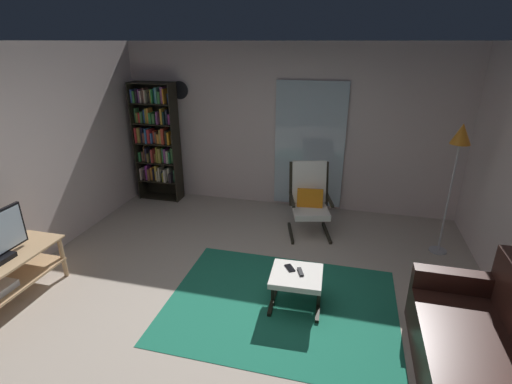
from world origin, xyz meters
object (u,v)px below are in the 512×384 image
at_px(tv_remote, 301,272).
at_px(floor_lamp_by_shelf, 459,146).
at_px(tv_stand, 0,278).
at_px(lounge_armchair, 310,197).
at_px(ottoman, 296,279).
at_px(cell_phone, 290,268).
at_px(wall_clock, 180,90).
at_px(leather_sofa, 494,367).
at_px(bookshelf_near_tv, 157,139).

xyz_separation_m(tv_remote, floor_lamp_by_shelf, (1.64, 1.53, 1.04)).
xyz_separation_m(tv_stand, lounge_armchair, (2.85, 2.48, 0.18)).
xyz_separation_m(ottoman, cell_phone, (-0.08, 0.08, 0.07)).
bearing_deg(tv_stand, wall_clock, 80.43).
bearing_deg(tv_stand, tv_remote, 14.94).
bearing_deg(leather_sofa, lounge_armchair, 124.39).
distance_m(ottoman, wall_clock, 3.81).
distance_m(ottoman, tv_remote, 0.09).
bearing_deg(tv_stand, floor_lamp_by_shelf, 26.77).
height_order(ottoman, tv_remote, tv_remote).
distance_m(leather_sofa, cell_phone, 1.88).
bearing_deg(lounge_armchair, leather_sofa, -55.61).
xyz_separation_m(floor_lamp_by_shelf, wall_clock, (-4.03, 1.01, 0.41)).
bearing_deg(lounge_armchair, ottoman, -87.51).
height_order(floor_lamp_by_shelf, wall_clock, wall_clock).
bearing_deg(tv_remote, ottoman, -163.38).
height_order(tv_stand, leather_sofa, leather_sofa).
height_order(lounge_armchair, ottoman, lounge_armchair).
xyz_separation_m(tv_stand, leather_sofa, (4.53, 0.02, -0.04)).
relative_size(bookshelf_near_tv, tv_remote, 13.82).
relative_size(lounge_armchair, wall_clock, 3.53).
bearing_deg(wall_clock, bookshelf_near_tv, -152.75).
bearing_deg(ottoman, wall_clock, 132.57).
bearing_deg(wall_clock, lounge_armchair, -20.44).
height_order(tv_stand, tv_remote, tv_stand).
xyz_separation_m(tv_remote, wall_clock, (-2.40, 2.54, 1.45)).
bearing_deg(cell_phone, leather_sofa, -58.56).
relative_size(tv_stand, wall_clock, 4.58).
bearing_deg(tv_stand, cell_phone, 16.44).
relative_size(tv_stand, tv_remote, 9.22).
relative_size(bookshelf_near_tv, leather_sofa, 1.13).
distance_m(leather_sofa, tv_remote, 1.75).
bearing_deg(ottoman, leather_sofa, -24.72).
height_order(tv_stand, bookshelf_near_tv, bookshelf_near_tv).
xyz_separation_m(leather_sofa, lounge_armchair, (-1.68, 2.46, 0.22)).
xyz_separation_m(leather_sofa, tv_remote, (-1.57, 0.77, 0.09)).
distance_m(cell_phone, floor_lamp_by_shelf, 2.52).
bearing_deg(leather_sofa, cell_phone, 154.21).
relative_size(tv_remote, cell_phone, 1.03).
height_order(leather_sofa, ottoman, leather_sofa).
distance_m(tv_stand, lounge_armchair, 3.78).
height_order(cell_phone, wall_clock, wall_clock).
relative_size(ottoman, wall_clock, 1.86).
bearing_deg(tv_remote, bookshelf_near_tv, 119.40).
distance_m(lounge_armchair, ottoman, 1.73).
bearing_deg(ottoman, tv_remote, 37.19).
xyz_separation_m(tv_remote, cell_phone, (-0.12, 0.05, -0.00)).
relative_size(bookshelf_near_tv, lounge_armchair, 1.95).
height_order(bookshelf_near_tv, floor_lamp_by_shelf, bookshelf_near_tv).
bearing_deg(floor_lamp_by_shelf, leather_sofa, -91.60).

